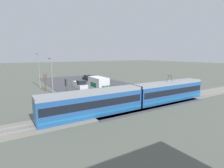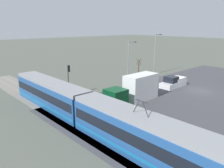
# 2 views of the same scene
# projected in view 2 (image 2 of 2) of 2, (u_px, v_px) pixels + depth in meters

# --- Properties ---
(ground_plane) EXTENTS (320.00, 320.00, 0.00)m
(ground_plane) POSITION_uv_depth(u_px,v_px,m) (199.00, 91.00, 34.31)
(ground_plane) COLOR #565B51
(road_surface) EXTENTS (20.15, 45.87, 0.08)m
(road_surface) POSITION_uv_depth(u_px,v_px,m) (199.00, 91.00, 34.30)
(road_surface) COLOR #424247
(road_surface) RESTS_ON ground
(rail_bed) EXTENTS (63.85, 4.40, 0.22)m
(rail_bed) POSITION_uv_depth(u_px,v_px,m) (101.00, 132.00, 21.06)
(rail_bed) COLOR gray
(rail_bed) RESTS_ON ground
(light_rail_tram) EXTENTS (28.93, 2.73, 4.42)m
(light_rail_tram) POSITION_uv_depth(u_px,v_px,m) (85.00, 109.00, 22.38)
(light_rail_tram) COLOR #235193
(light_rail_tram) RESTS_ON ground
(box_truck) EXTENTS (2.32, 8.41, 3.50)m
(box_truck) POSITION_uv_depth(u_px,v_px,m) (135.00, 90.00, 29.26)
(box_truck) COLOR #0C4723
(box_truck) RESTS_ON ground
(pickup_truck) EXTENTS (2.05, 5.21, 1.87)m
(pickup_truck) POSITION_uv_depth(u_px,v_px,m) (173.00, 83.00, 36.39)
(pickup_truck) COLOR silver
(pickup_truck) RESTS_ON ground
(traffic_light_pole) EXTENTS (0.28, 0.47, 4.52)m
(traffic_light_pole) POSITION_uv_depth(u_px,v_px,m) (69.00, 76.00, 31.49)
(traffic_light_pole) COLOR #47474C
(traffic_light_pole) RESTS_ON ground
(street_tree) EXTENTS (0.98, 0.81, 4.09)m
(street_tree) POSITION_uv_depth(u_px,v_px,m) (138.00, 69.00, 41.98)
(street_tree) COLOR brown
(street_tree) RESTS_ON ground
(street_lamp_near_crossing) EXTENTS (0.36, 1.95, 7.38)m
(street_lamp_near_crossing) POSITION_uv_depth(u_px,v_px,m) (129.00, 59.00, 38.60)
(street_lamp_near_crossing) COLOR gray
(street_lamp_near_crossing) RESTS_ON ground
(street_lamp_mid_block) EXTENTS (0.36, 1.95, 8.40)m
(street_lamp_mid_block) POSITION_uv_depth(u_px,v_px,m) (156.00, 51.00, 45.14)
(street_lamp_mid_block) COLOR gray
(street_lamp_mid_block) RESTS_ON ground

